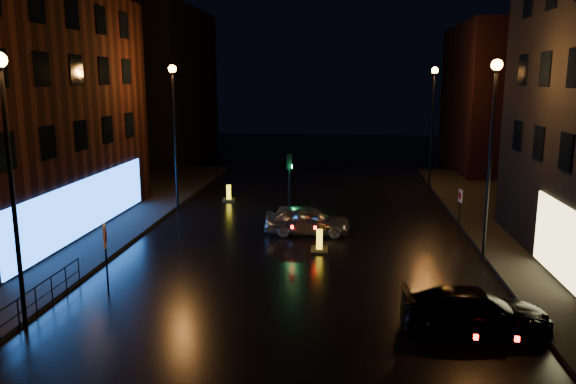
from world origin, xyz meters
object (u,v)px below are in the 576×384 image
traffic_signal (289,205)px  bollard_near (319,246)px  road_sign_left (105,242)px  road_sign_right (460,199)px  silver_hatchback (307,220)px  bollard_far (229,197)px  dark_sedan (475,311)px

traffic_signal → bollard_near: bearing=-73.6°
road_sign_left → road_sign_right: road_sign_left is taller
silver_hatchback → bollard_far: 9.11m
silver_hatchback → road_sign_right: 8.07m
bollard_far → bollard_near: bearing=-65.5°
dark_sedan → bollard_far: 20.99m
traffic_signal → bollard_near: size_ratio=2.97×
traffic_signal → dark_sedan: bearing=-63.8°
traffic_signal → road_sign_right: (9.10, -2.21, 1.00)m
traffic_signal → silver_hatchback: size_ratio=0.82×
dark_sedan → road_sign_right: 12.63m
traffic_signal → bollard_near: (2.07, -7.02, -0.28)m
road_sign_left → traffic_signal: bearing=49.0°
road_sign_right → traffic_signal: bearing=-21.9°
bollard_near → bollard_far: size_ratio=0.94×
bollard_near → road_sign_left: (-7.36, -5.82, 1.69)m
bollard_far → road_sign_left: (-1.13, -15.80, 1.69)m
traffic_signal → dark_sedan: (7.22, -14.67, 0.16)m
dark_sedan → road_sign_right: road_sign_right is taller
traffic_signal → bollard_far: traffic_signal is taller
road_sign_left → road_sign_right: 17.90m
traffic_signal → road_sign_left: size_ratio=1.35×
silver_hatchback → road_sign_left: road_sign_left is taller
traffic_signal → road_sign_right: size_ratio=1.72×
traffic_signal → road_sign_left: (-5.30, -12.84, 1.41)m
bollard_far → silver_hatchback: bearing=-60.2°
bollard_near → road_sign_left: size_ratio=0.46×
bollard_near → dark_sedan: bearing=-57.9°
silver_hatchback → road_sign_right: bearing=-76.2°
bollard_far → road_sign_left: 15.93m
dark_sedan → road_sign_right: (1.88, 12.46, 0.84)m
silver_hatchback → bollard_far: silver_hatchback is taller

